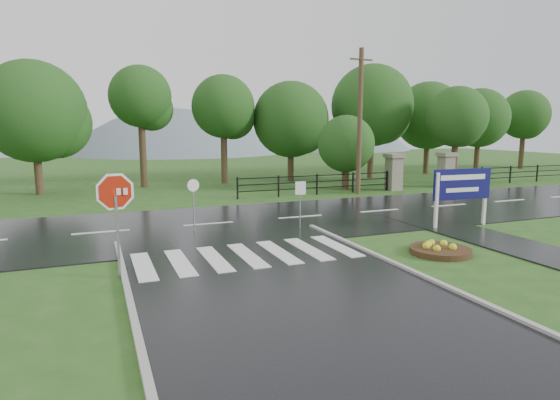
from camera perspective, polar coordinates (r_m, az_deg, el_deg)
name	(u,v)px	position (r m, az deg, el deg)	size (l,w,h in m)	color
ground	(324,321)	(9.73, 5.37, -14.43)	(120.00, 120.00, 0.00)	#27511B
main_road	(209,225)	(18.80, -8.70, -3.03)	(90.00, 8.00, 0.04)	black
walkway	(490,239)	(17.80, 24.23, -4.40)	(2.20, 11.00, 0.04)	black
crosswalk	(247,255)	(14.09, -4.01, -6.72)	(6.50, 2.80, 0.02)	silver
pillar_west	(394,171)	(29.55, 13.72, 3.45)	(1.00, 1.00, 2.24)	gray
pillar_east	(446,169)	(32.04, 19.57, 3.59)	(1.00, 1.00, 2.24)	gray
fence_west	(317,182)	(26.90, 4.53, 2.19)	(9.58, 0.08, 1.20)	black
hills	(151,253)	(75.85, -15.43, -6.25)	(102.00, 48.00, 48.00)	slate
treeline	(175,184)	(32.57, -12.63, 1.88)	(83.20, 5.20, 10.00)	#1A4415
stop_sign	(116,202)	(12.43, -19.39, -0.17)	(1.26, 0.28, 2.89)	#939399
estate_billboard	(462,187)	(19.30, 21.31, 1.47)	(2.59, 0.21, 2.27)	silver
flower_bed	(440,249)	(15.22, 18.94, -5.71)	(1.85, 1.85, 0.37)	#332111
reg_sign_small	(300,195)	(17.58, 2.50, 0.63)	(0.41, 0.07, 1.84)	#939399
reg_sign_round	(193,198)	(17.46, -10.50, 0.25)	(0.45, 0.11, 1.97)	#939399
utility_pole_east	(360,121)	(27.46, 9.70, 9.46)	(1.47, 0.27, 8.23)	#473523
entrance_tree_left	(346,144)	(29.34, 8.05, 6.78)	(3.51, 3.51, 4.59)	#3D2B1C
entrance_tree_right	(457,117)	(34.39, 20.74, 9.42)	(4.11, 4.11, 6.60)	#3D2B1C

